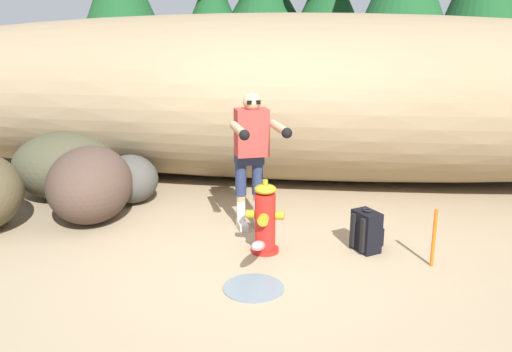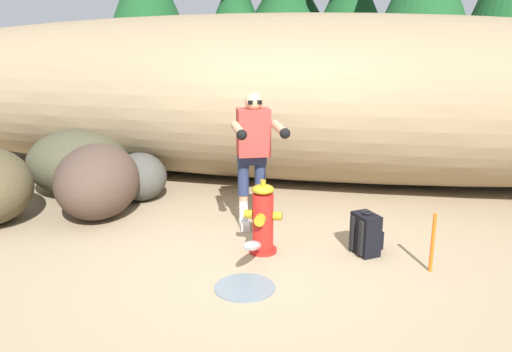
# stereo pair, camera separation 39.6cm
# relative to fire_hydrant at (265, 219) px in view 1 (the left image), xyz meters

# --- Properties ---
(ground_plane) EXTENTS (56.00, 56.00, 0.04)m
(ground_plane) POSITION_rel_fire_hydrant_xyz_m (-0.08, -0.25, -0.39)
(ground_plane) COLOR #998466
(dirt_embankment) EXTENTS (17.56, 3.20, 2.51)m
(dirt_embankment) POSITION_rel_fire_hydrant_xyz_m (-0.08, 3.06, 0.89)
(dirt_embankment) COLOR #897556
(dirt_embankment) RESTS_ON ground_plane
(fire_hydrant) EXTENTS (0.40, 0.35, 0.80)m
(fire_hydrant) POSITION_rel_fire_hydrant_xyz_m (0.00, 0.00, 0.00)
(fire_hydrant) COLOR red
(fire_hydrant) RESTS_ON ground_plane
(hydrant_water_jet) EXTENTS (0.57, 0.98, 0.46)m
(hydrant_water_jet) POSITION_rel_fire_hydrant_xyz_m (0.00, -0.61, -0.18)
(hydrant_water_jet) COLOR silver
(hydrant_water_jet) RESTS_ON ground_plane
(utility_worker) EXTENTS (0.73, 1.04, 1.62)m
(utility_worker) POSITION_rel_fire_hydrant_xyz_m (-0.24, 0.61, 0.66)
(utility_worker) COLOR beige
(utility_worker) RESTS_ON ground_plane
(spare_backpack) EXTENTS (0.36, 0.36, 0.47)m
(spare_backpack) POSITION_rel_fire_hydrant_xyz_m (1.07, 0.19, -0.15)
(spare_backpack) COLOR black
(spare_backpack) RESTS_ON ground_plane
(boulder_mid) EXTENTS (1.54, 1.58, 0.92)m
(boulder_mid) POSITION_rel_fire_hydrant_xyz_m (-3.00, 1.56, 0.09)
(boulder_mid) COLOR #42412D
(boulder_mid) RESTS_ON ground_plane
(boulder_small) EXTENTS (1.24, 1.48, 0.92)m
(boulder_small) POSITION_rel_fire_hydrant_xyz_m (-2.23, 0.66, 0.09)
(boulder_small) COLOR #48362D
(boulder_small) RESTS_ON ground_plane
(boulder_outlier) EXTENTS (1.08, 1.10, 0.65)m
(boulder_outlier) POSITION_rel_fire_hydrant_xyz_m (-2.01, 1.41, -0.04)
(boulder_outlier) COLOR #42413B
(boulder_outlier) RESTS_ON ground_plane
(survey_stake) EXTENTS (0.04, 0.04, 0.60)m
(survey_stake) POSITION_rel_fire_hydrant_xyz_m (1.70, -0.11, -0.07)
(survey_stake) COLOR #E55914
(survey_stake) RESTS_ON ground_plane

